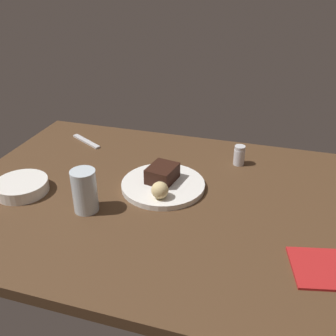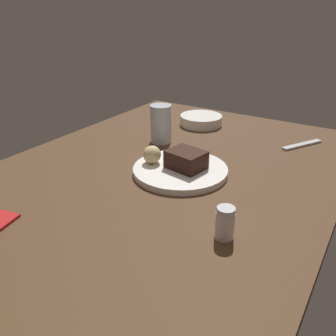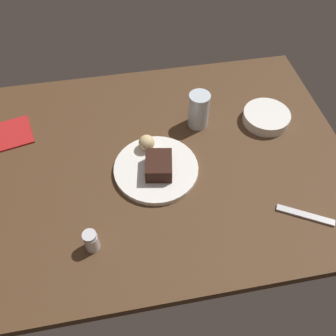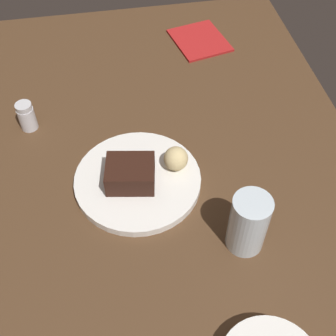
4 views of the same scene
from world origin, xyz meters
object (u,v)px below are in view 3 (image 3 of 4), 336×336
at_px(bread_roll, 147,143).
at_px(water_glass, 199,110).
at_px(dessert_spoon, 305,215).
at_px(salt_shaker, 91,241).
at_px(side_bowl, 266,117).
at_px(dessert_plate, 156,169).
at_px(chocolate_cake_slice, 159,165).
at_px(folded_napkin, 7,135).

relative_size(bread_roll, water_glass, 0.40).
bearing_deg(dessert_spoon, water_glass, -32.81).
height_order(bread_roll, salt_shaker, salt_shaker).
distance_m(water_glass, side_bowl, 0.22).
xyz_separation_m(side_bowl, dessert_spoon, (-0.02, -0.36, -0.01)).
bearing_deg(salt_shaker, dessert_plate, 47.23).
relative_size(chocolate_cake_slice, folded_napkin, 0.61).
distance_m(dessert_plate, dessert_spoon, 0.42).
relative_size(salt_shaker, dessert_spoon, 0.43).
distance_m(chocolate_cake_slice, folded_napkin, 0.50).
height_order(water_glass, dessert_spoon, water_glass).
distance_m(water_glass, dessert_spoon, 0.44).
bearing_deg(water_glass, dessert_plate, -134.35).
relative_size(dessert_plate, side_bowl, 1.64).
distance_m(dessert_plate, folded_napkin, 0.49).
bearing_deg(chocolate_cake_slice, folded_napkin, 152.14).
height_order(salt_shaker, dessert_spoon, salt_shaker).
xyz_separation_m(water_glass, side_bowl, (0.22, -0.03, -0.04)).
distance_m(salt_shaker, side_bowl, 0.67).
bearing_deg(dessert_plate, folded_napkin, 153.15).
bearing_deg(side_bowl, folded_napkin, 174.16).
distance_m(dessert_plate, water_glass, 0.24).
relative_size(dessert_spoon, folded_napkin, 1.02).
relative_size(dessert_plate, bread_roll, 5.15).
height_order(chocolate_cake_slice, dessert_spoon, chocolate_cake_slice).
relative_size(chocolate_cake_slice, salt_shaker, 1.39).
distance_m(salt_shaker, dessert_spoon, 0.55).
bearing_deg(dessert_spoon, folded_napkin, 0.75).
xyz_separation_m(bread_roll, folded_napkin, (-0.42, 0.14, -0.04)).
distance_m(dessert_plate, bread_roll, 0.08).
distance_m(dessert_plate, salt_shaker, 0.28).
bearing_deg(salt_shaker, folded_napkin, 119.53).
bearing_deg(salt_shaker, dessert_spoon, -1.17).
height_order(bread_roll, side_bowl, bread_roll).
height_order(bread_roll, dessert_spoon, bread_roll).
relative_size(bread_roll, dessert_spoon, 0.31).
xyz_separation_m(side_bowl, folded_napkin, (-0.81, 0.08, -0.01)).
xyz_separation_m(water_glass, folded_napkin, (-0.60, 0.06, -0.06)).
xyz_separation_m(dessert_spoon, folded_napkin, (-0.80, 0.44, -0.00)).
distance_m(bread_roll, folded_napkin, 0.44).
bearing_deg(dessert_plate, salt_shaker, -132.77).
height_order(side_bowl, dessert_spoon, side_bowl).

